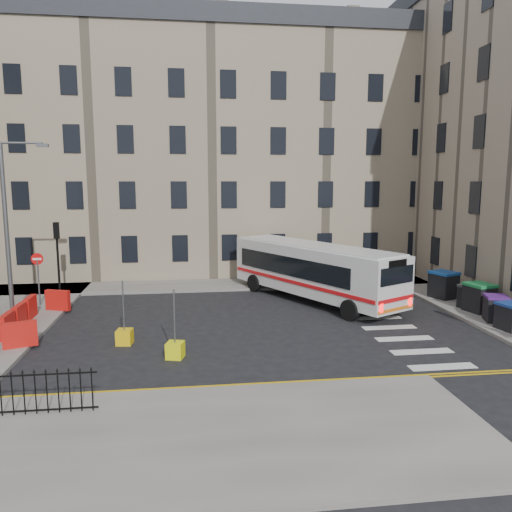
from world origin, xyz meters
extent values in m
plane|color=black|center=(0.00, 0.00, 0.00)|extent=(120.00, 120.00, 0.00)
cube|color=slate|center=(-6.00, 8.60, 0.07)|extent=(36.00, 3.20, 0.15)
cube|color=slate|center=(9.00, 4.00, 0.07)|extent=(2.40, 26.00, 0.15)
cube|color=slate|center=(-7.00, -10.00, 0.07)|extent=(20.00, 6.00, 0.15)
cube|color=gray|center=(-7.00, 15.50, 8.00)|extent=(38.00, 10.50, 16.00)
cube|color=black|center=(-7.00, 15.50, 16.60)|extent=(38.30, 10.80, 1.20)
cylinder|color=black|center=(-12.00, 6.50, 1.75)|extent=(0.12, 0.12, 3.20)
cube|color=black|center=(-12.00, 6.50, 3.80)|extent=(0.28, 0.22, 0.90)
cylinder|color=#595B5E|center=(-13.00, 2.00, 4.15)|extent=(0.20, 0.20, 8.00)
cube|color=#595B5E|center=(-13.00, 2.00, 8.22)|extent=(0.50, 0.22, 0.14)
cylinder|color=#595B5E|center=(-12.50, 4.50, 1.35)|extent=(0.08, 0.08, 2.40)
cube|color=red|center=(-12.50, 4.50, 2.85)|extent=(0.60, 0.04, 0.60)
cube|color=red|center=(-12.20, -1.00, 0.65)|extent=(0.25, 1.25, 1.00)
cube|color=red|center=(-12.20, 0.50, 0.65)|extent=(0.25, 1.25, 1.00)
cube|color=red|center=(-12.20, 2.00, 0.65)|extent=(0.25, 1.25, 1.00)
cube|color=red|center=(-11.30, 3.30, 0.65)|extent=(1.26, 0.66, 1.00)
cube|color=red|center=(-11.30, -2.30, 0.65)|extent=(1.26, 0.66, 1.00)
cube|color=silver|center=(1.82, 4.15, 1.77)|extent=(7.51, 10.97, 2.52)
cube|color=black|center=(0.46, 3.98, 1.97)|extent=(4.28, 7.84, 1.01)
cube|color=black|center=(2.70, 5.20, 1.97)|extent=(4.28, 7.84, 1.01)
cube|color=black|center=(-0.83, 9.04, 2.02)|extent=(1.98, 1.11, 1.11)
cube|color=black|center=(4.47, -0.74, 2.27)|extent=(1.98, 1.11, 0.81)
cube|color=red|center=(0.70, 3.54, 1.16)|extent=(5.23, 9.61, 0.18)
cube|color=red|center=(2.94, 4.75, 1.16)|extent=(5.23, 9.61, 0.18)
cube|color=#FF0C0C|center=(3.59, -1.23, 0.91)|extent=(0.22, 0.15, 0.40)
cube|color=#FF0C0C|center=(5.36, -0.27, 0.91)|extent=(0.22, 0.15, 0.40)
cylinder|color=black|center=(-1.07, 6.83, 0.50)|extent=(0.73, 1.02, 1.01)
cylinder|color=black|center=(1.15, 8.03, 0.50)|extent=(0.73, 1.02, 1.01)
cylinder|color=black|center=(2.59, 0.08, 0.50)|extent=(0.73, 1.02, 1.01)
cylinder|color=black|center=(4.81, 1.29, 0.50)|extent=(0.73, 1.02, 1.01)
cube|color=black|center=(8.83, -2.63, 0.67)|extent=(1.05, 1.16, 1.05)
cube|color=navy|center=(8.83, -2.63, 1.25)|extent=(1.11, 1.21, 0.11)
cube|color=black|center=(8.99, -1.32, 0.69)|extent=(1.17, 1.26, 1.08)
cube|color=#501F77|center=(8.99, -1.32, 1.28)|extent=(1.23, 1.32, 0.11)
cube|color=black|center=(9.19, 0.34, 0.78)|extent=(1.29, 1.41, 1.27)
cube|color=#1B7D3E|center=(9.19, 0.34, 1.48)|extent=(1.36, 1.48, 0.13)
cube|color=black|center=(9.15, 0.98, 0.68)|extent=(1.19, 1.27, 1.06)
cube|color=#353638|center=(9.15, 0.98, 1.27)|extent=(1.25, 1.33, 0.11)
cube|color=black|center=(8.91, 3.31, 0.81)|extent=(1.46, 1.56, 1.31)
cube|color=navy|center=(8.91, 3.31, 1.53)|extent=(1.54, 1.64, 0.14)
cube|color=yellow|center=(-5.36, -3.87, 0.30)|extent=(0.73, 0.73, 0.60)
cube|color=#E1B40D|center=(-7.42, -2.01, 0.30)|extent=(0.67, 0.67, 0.60)
camera|label=1|loc=(-4.69, -21.78, 6.50)|focal=35.00mm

